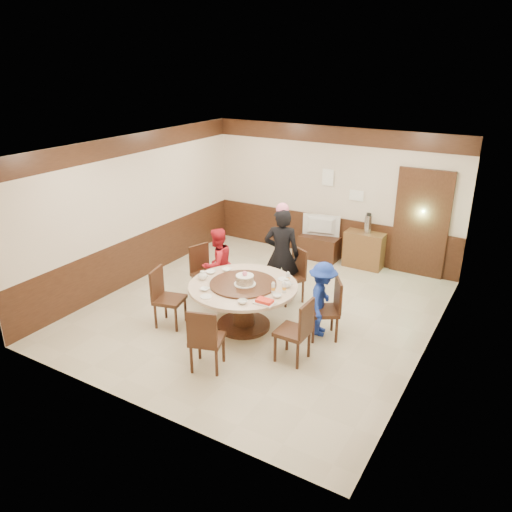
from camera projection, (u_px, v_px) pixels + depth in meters
The scene contains 31 objects.
room at pixel (262, 252), 8.26m from camera, with size 6.00×6.04×2.84m.
banquet_table at pixel (243, 297), 7.94m from camera, with size 1.73×1.73×0.78m.
chair_0 at pixel (325, 319), 7.74m from camera, with size 0.61×0.61×0.97m.
chair_1 at pixel (290, 285), 8.90m from camera, with size 0.60×0.60×0.97m.
chair_2 at pixel (206, 282), 9.03m from camera, with size 0.56×0.55×0.97m.
chair_3 at pixel (169, 308), 8.09m from camera, with size 0.54×0.53×0.97m.
chair_4 at pixel (207, 349), 6.94m from camera, with size 0.56×0.56×0.97m.
chair_5 at pixel (294, 341), 7.14m from camera, with size 0.46×0.45×0.97m.
person_standing at pixel (282, 255), 8.77m from camera, with size 0.62×0.41×1.71m, color black.
person_red at pixel (217, 264), 8.87m from camera, with size 0.64×0.50×1.33m, color red.
person_blue at pixel (322, 299), 7.72m from camera, with size 0.78×0.45×1.20m, color #173096.
birthday_cake at pixel (245, 280), 7.78m from camera, with size 0.34×0.34×0.22m.
teapot_left at pixel (203, 276), 8.03m from camera, with size 0.17×0.15×0.13m, color white.
teapot_right at pixel (286, 284), 7.75m from camera, with size 0.17×0.15×0.13m, color white.
bowl_0 at pixel (227, 270), 8.37m from camera, with size 0.16×0.16×0.04m, color white.
bowl_1 at pixel (243, 302), 7.26m from camera, with size 0.15×0.15×0.05m, color white.
bowl_2 at pixel (205, 289), 7.67m from camera, with size 0.14×0.14×0.03m, color white.
bowl_3 at pixel (277, 296), 7.45m from camera, with size 0.14×0.14×0.04m, color white.
bowl_4 at pixel (211, 272), 8.27m from camera, with size 0.16×0.16×0.04m, color white.
saucer_near at pixel (206, 297), 7.46m from camera, with size 0.18×0.18×0.01m, color white.
saucer_far at pixel (283, 279), 8.05m from camera, with size 0.18×0.18×0.01m, color white.
shrimp_platter at pixel (265, 302), 7.25m from camera, with size 0.30×0.20×0.06m.
bottle_0 at pixel (273, 288), 7.56m from camera, with size 0.06×0.06×0.16m, color white.
bottle_1 at pixel (284, 288), 7.57m from camera, with size 0.06×0.06×0.16m, color white.
bottle_2 at pixel (288, 277), 7.93m from camera, with size 0.06×0.06×0.16m, color white.
tv_stand at pixel (319, 247), 10.82m from camera, with size 0.85×0.45×0.50m, color #371D11.
television at pixel (320, 226), 10.64m from camera, with size 0.80×0.11×0.46m, color gray.
side_cabinet at pixel (364, 250), 10.33m from camera, with size 0.80×0.40×0.75m, color brown.
thermos at pixel (368, 224), 10.11m from camera, with size 0.15×0.15×0.38m, color silver.
notice_left at pixel (328, 177), 10.42m from camera, with size 0.25×0.00×0.35m, color white.
notice_right at pixel (356, 195), 10.22m from camera, with size 0.30×0.00×0.22m, color white.
Camera 1 is at (3.84, -6.67, 4.08)m, focal length 35.00 mm.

